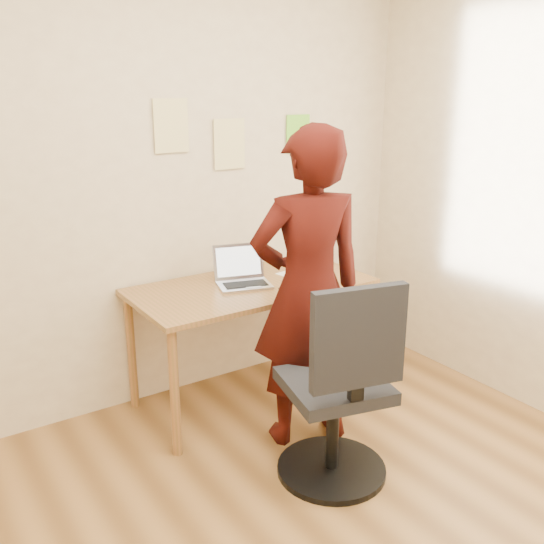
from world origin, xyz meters
TOP-DOWN VIEW (x-y plane):
  - room at (0.00, 0.00)m, footprint 3.58×3.58m
  - desk at (0.41, 1.38)m, footprint 1.40×0.70m
  - laptop at (0.37, 1.42)m, footprint 0.36×0.34m
  - paper_sheet at (0.77, 1.34)m, footprint 0.26×0.33m
  - phone at (0.53, 1.17)m, footprint 0.08×0.12m
  - wall_note_left at (0.11, 1.74)m, footprint 0.21×0.00m
  - wall_note_mid at (0.48, 1.74)m, footprint 0.21×0.00m
  - wall_note_right at (0.99, 1.74)m, footprint 0.18×0.00m
  - office_chair at (0.32, 0.44)m, footprint 0.56×0.57m
  - person at (0.43, 0.86)m, footprint 0.70×0.55m

SIDE VIEW (x-z plane):
  - office_chair at x=0.32m, z-range -0.08..0.97m
  - desk at x=0.41m, z-range 0.28..1.02m
  - paper_sheet at x=0.77m, z-range 0.74..0.74m
  - phone at x=0.53m, z-range 0.74..0.75m
  - laptop at x=0.37m, z-range 0.68..0.90m
  - person at x=0.43m, z-range 0.00..1.69m
  - room at x=0.00m, z-range -0.04..2.74m
  - wall_note_mid at x=0.48m, z-range 1.37..1.67m
  - wall_note_right at x=0.99m, z-range 1.44..1.68m
  - wall_note_left at x=0.11m, z-range 1.49..1.79m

